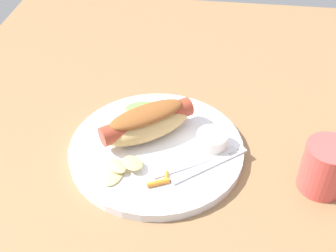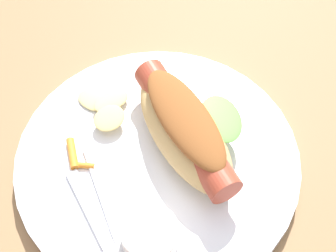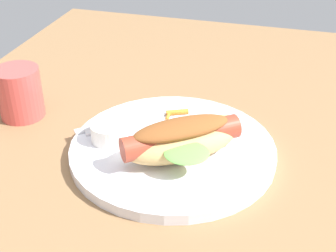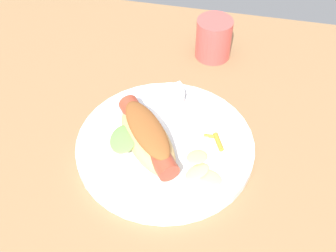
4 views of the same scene
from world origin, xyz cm
name	(u,v)px [view 2 (image 2 of 4)]	position (x,y,z in cm)	size (l,w,h in cm)	color
ground_plane	(176,159)	(0.00, 0.00, -0.90)	(120.00, 90.00, 1.80)	olive
plate	(158,159)	(1.79, 1.35, 0.80)	(29.86, 29.86, 1.60)	white
hot_dog	(185,128)	(-0.76, -0.57, 4.56)	(14.96, 16.79, 5.73)	tan
sauce_ramekin	(150,235)	(0.65, 10.71, 2.94)	(5.32, 5.32, 2.68)	white
fork	(99,228)	(5.65, 10.43, 1.80)	(10.15, 12.11, 0.40)	silver
knife	(111,209)	(5.05, 8.31, 1.78)	(15.18, 1.40, 0.36)	silver
chips_pile	(105,106)	(8.66, -3.40, 2.35)	(7.19, 7.33, 1.75)	#D9C176
carrot_garnish	(75,156)	(10.15, 3.22, 1.99)	(3.79, 3.62, 0.85)	orange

